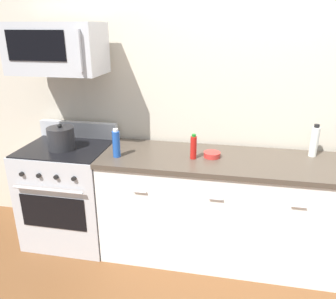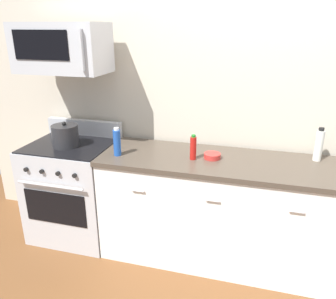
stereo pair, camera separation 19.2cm
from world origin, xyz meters
name	(u,v)px [view 1 (the left image)]	position (x,y,z in m)	size (l,w,h in m)	color
ground_plane	(247,256)	(0.00, 0.00, 0.00)	(6.74, 6.74, 0.00)	brown
back_wall	(259,97)	(0.00, 0.41, 1.35)	(5.61, 0.10, 2.70)	beige
counter_unit	(251,211)	(0.00, 0.00, 0.46)	(2.52, 0.66, 0.92)	white
range_oven	(71,193)	(-1.64, 0.00, 0.47)	(0.76, 0.69, 1.07)	#B7BABF
microwave	(57,48)	(-1.64, 0.05, 1.75)	(0.74, 0.44, 0.40)	#B7BABF
bottle_hot_sauce_red	(193,147)	(-0.50, -0.05, 1.02)	(0.05, 0.05, 0.20)	#B21914
bottle_soda_blue	(116,144)	(-1.11, -0.13, 1.03)	(0.06, 0.06, 0.24)	#1E4CA5
bottle_vinegar_white	(314,141)	(0.45, 0.19, 1.05)	(0.06, 0.06, 0.27)	silver
bowl_red_small	(212,154)	(-0.35, 0.01, 0.94)	(0.14, 0.14, 0.04)	#B72D28
stockpot	(61,138)	(-1.64, -0.05, 1.02)	(0.23, 0.23, 0.23)	#262628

